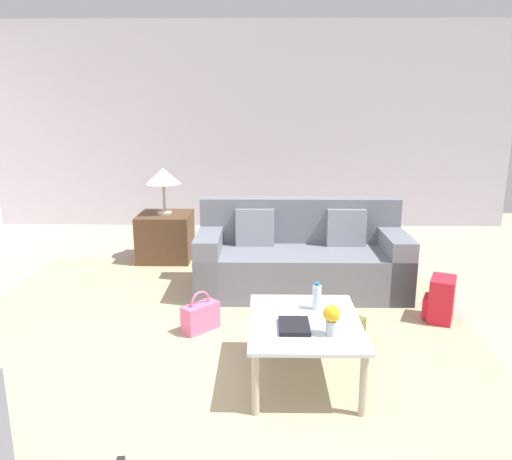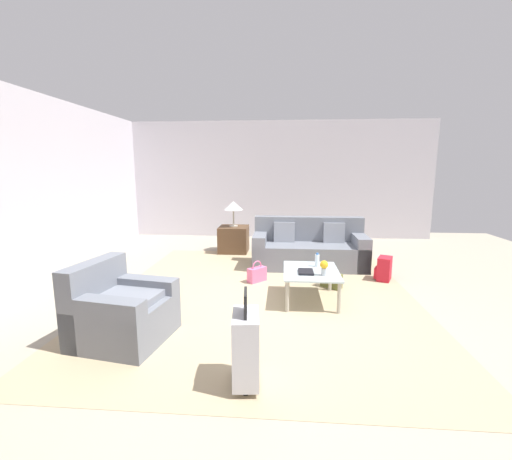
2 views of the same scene
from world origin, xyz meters
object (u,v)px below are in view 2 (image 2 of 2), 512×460
object	(u,v)px
side_table	(234,239)
suitcase_silver	(246,347)
backpack_red	(384,269)
armchair	(119,313)
table_lamp	(233,206)
flower_vase	(324,267)
handbag_pink	(257,274)
coffee_table_book	(306,272)
handbag_olive	(331,280)
coffee_table	(311,274)
couch	(309,250)
water_bottle	(317,260)

from	to	relation	value
side_table	suitcase_silver	distance (m)	4.87
suitcase_silver	backpack_red	xyz separation A→B (m)	(3.00, -1.99, -0.16)
armchair	table_lamp	distance (m)	4.21
backpack_red	flower_vase	bearing A→B (deg)	137.03
table_lamp	handbag_pink	size ratio (longest dim) A/B	1.57
coffee_table_book	flower_vase	world-z (taller)	flower_vase
suitcase_silver	handbag_olive	distance (m)	2.78
coffee_table	backpack_red	world-z (taller)	coffee_table
couch	side_table	bearing A→B (deg)	57.85
armchair	backpack_red	xyz separation A→B (m)	(2.29, -3.46, -0.10)
couch	side_table	distance (m)	1.89
side_table	table_lamp	xyz separation A→B (m)	(0.00, 0.00, 0.74)
couch	coffee_table	xyz separation A→B (m)	(-1.79, 0.10, 0.07)
handbag_olive	backpack_red	bearing A→B (deg)	-64.02
water_bottle	suitcase_silver	distance (m)	2.35
coffee_table	suitcase_silver	xyz separation A→B (m)	(-2.00, 0.70, -0.03)
armchair	coffee_table	distance (m)	2.52
coffee_table	backpack_red	bearing A→B (deg)	-52.11
coffee_table	table_lamp	xyz separation A→B (m)	(2.80, 1.50, 0.64)
water_bottle	handbag_pink	distance (m)	1.15
handbag_olive	coffee_table	bearing A→B (deg)	146.51
water_bottle	handbag_olive	distance (m)	0.60
water_bottle	couch	bearing A→B (deg)	0.00
coffee_table_book	backpack_red	distance (m)	1.79
armchair	handbag_pink	xyz separation A→B (m)	(2.05, -1.35, -0.17)
backpack_red	coffee_table	bearing A→B (deg)	127.89
flower_vase	handbag_pink	world-z (taller)	flower_vase
side_table	suitcase_silver	world-z (taller)	suitcase_silver
armchair	suitcase_silver	bearing A→B (deg)	-115.86
water_bottle	side_table	size ratio (longest dim) A/B	0.32
handbag_olive	flower_vase	bearing A→B (deg)	164.37
couch	armchair	world-z (taller)	couch
armchair	suitcase_silver	world-z (taller)	armchair
flower_vase	handbag_olive	size ratio (longest dim) A/B	0.57
armchair	handbag_pink	distance (m)	2.46
water_bottle	side_table	world-z (taller)	water_bottle
couch	coffee_table_book	bearing A→B (deg)	174.63
water_bottle	flower_vase	size ratio (longest dim) A/B	1.00
coffee_table_book	backpack_red	world-z (taller)	coffee_table_book
table_lamp	handbag_olive	bearing A→B (deg)	-140.27
flower_vase	suitcase_silver	world-z (taller)	suitcase_silver
coffee_table_book	handbag_olive	xyz separation A→B (m)	(0.67, -0.45, -0.33)
coffee_table_book	handbag_pink	distance (m)	1.19
side_table	handbag_pink	xyz separation A→B (m)	(-2.04, -0.68, -0.16)
armchair	handbag_olive	distance (m)	3.14
flower_vase	table_lamp	bearing A→B (deg)	28.65
armchair	side_table	xyz separation A→B (m)	(4.09, -0.67, -0.01)
coffee_table	handbag_pink	xyz separation A→B (m)	(0.76, 0.82, -0.26)
water_bottle	suitcase_silver	world-z (taller)	suitcase_silver
side_table	handbag_pink	bearing A→B (deg)	-161.53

